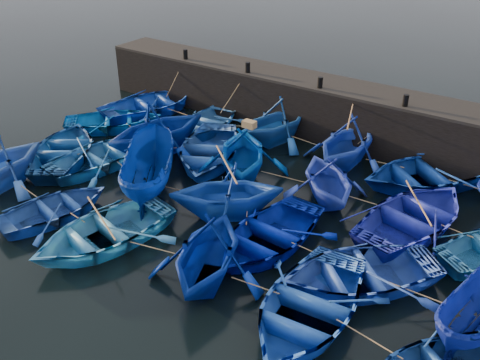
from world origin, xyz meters
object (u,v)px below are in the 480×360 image
Objects in this scene: boat_8 at (208,150)px; wooden_crate at (249,124)px; boat_13 at (64,149)px; boat_0 at (151,103)px.

wooden_crate is at bearing -33.81° from boat_8.
boat_13 is at bearing -156.98° from wooden_crate.
boat_13 is (-5.28, -3.55, -0.02)m from boat_8.
boat_0 is 1.02× the size of boat_8.
boat_13 is (0.69, -6.30, -0.03)m from boat_0.
boat_8 is at bearing 172.99° from boat_0.
boat_8 reaches higher than boat_13.
wooden_crate is at bearing 167.95° from boat_13.
wooden_crate is (2.38, -0.30, 1.92)m from boat_8.
boat_13 is at bearing -172.80° from boat_8.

